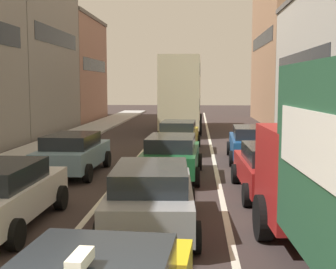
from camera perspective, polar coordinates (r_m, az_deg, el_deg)
name	(u,v)px	position (r m, az deg, el deg)	size (l,w,h in m)	color
sidewalk_left	(51,146)	(24.43, -14.60, -1.41)	(2.60, 64.00, 0.14)	#B2B2B2
lane_stripe_left	(145,148)	(23.35, -2.87, -1.72)	(0.16, 60.00, 0.01)	silver
lane_stripe_right	(211,149)	(23.20, 5.51, -1.79)	(0.16, 60.00, 0.01)	silver
sedan_centre_lane_second	(151,195)	(10.19, -2.11, -7.66)	(2.24, 4.39, 1.49)	gray
wagon_left_lane_second	(0,193)	(11.06, -20.40, -6.93)	(2.08, 4.31, 1.49)	silver
hatchback_centre_lane_third	(172,155)	(15.86, 0.46, -2.62)	(2.17, 4.35, 1.49)	#19592D
sedan_left_lane_third	(73,152)	(16.85, -11.92, -2.23)	(2.13, 4.34, 1.49)	#759EB7
coupe_centre_lane_fourth	(179,135)	(22.17, 1.34, -0.08)	(2.18, 4.36, 1.49)	#B29319
sedan_right_lane_behind_truck	(272,168)	(13.77, 13.00, -4.14)	(2.16, 4.35, 1.49)	#A51E1E
wagon_right_lane_far	(252,143)	(19.65, 10.61, -1.00)	(2.17, 4.35, 1.49)	#194C8C
bus_mid_queue_primary	(182,91)	(32.00, 1.81, 5.52)	(2.87, 10.52, 5.06)	#BFB793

